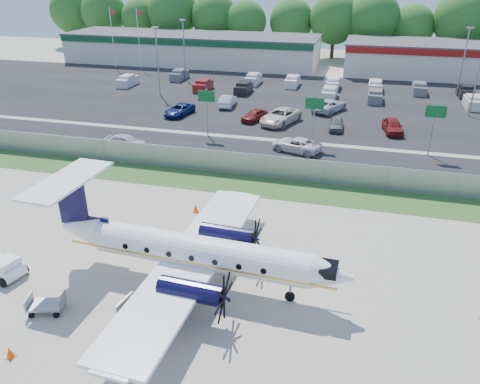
% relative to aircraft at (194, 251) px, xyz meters
% --- Properties ---
extents(ground, '(170.00, 170.00, 0.00)m').
position_rel_aircraft_xyz_m(ground, '(0.65, 1.45, -2.09)').
color(ground, '#B2A796').
rests_on(ground, ground).
extents(grass_verge, '(170.00, 4.00, 0.02)m').
position_rel_aircraft_xyz_m(grass_verge, '(0.65, 13.45, -2.08)').
color(grass_verge, '#2D561E').
rests_on(grass_verge, ground).
extents(access_road, '(170.00, 8.00, 0.02)m').
position_rel_aircraft_xyz_m(access_road, '(0.65, 20.45, -2.08)').
color(access_road, black).
rests_on(access_road, ground).
extents(parking_lot, '(170.00, 32.00, 0.02)m').
position_rel_aircraft_xyz_m(parking_lot, '(0.65, 41.45, -2.08)').
color(parking_lot, black).
rests_on(parking_lot, ground).
extents(perimeter_fence, '(120.00, 0.06, 1.99)m').
position_rel_aircraft_xyz_m(perimeter_fence, '(0.65, 15.45, -1.09)').
color(perimeter_fence, gray).
rests_on(perimeter_fence, ground).
extents(building_west, '(46.40, 12.40, 5.24)m').
position_rel_aircraft_xyz_m(building_west, '(-23.35, 63.43, 0.54)').
color(building_west, silver).
rests_on(building_west, ground).
extents(sign_left, '(1.80, 0.26, 5.00)m').
position_rel_aircraft_xyz_m(sign_left, '(-7.35, 24.36, 1.52)').
color(sign_left, gray).
rests_on(sign_left, ground).
extents(sign_mid, '(1.80, 0.26, 5.00)m').
position_rel_aircraft_xyz_m(sign_mid, '(3.65, 24.36, 1.52)').
color(sign_mid, gray).
rests_on(sign_mid, ground).
extents(sign_right, '(1.80, 0.26, 5.00)m').
position_rel_aircraft_xyz_m(sign_right, '(14.65, 24.36, 1.52)').
color(sign_right, gray).
rests_on(sign_right, ground).
extents(flagpole_west, '(1.06, 0.12, 10.00)m').
position_rel_aircraft_xyz_m(flagpole_west, '(-35.27, 56.45, 3.55)').
color(flagpole_west, white).
rests_on(flagpole_west, ground).
extents(flagpole_east, '(1.06, 0.12, 10.00)m').
position_rel_aircraft_xyz_m(flagpole_east, '(-30.27, 56.45, 3.55)').
color(flagpole_east, white).
rests_on(flagpole_east, ground).
extents(light_pole_nw, '(0.90, 0.35, 9.09)m').
position_rel_aircraft_xyz_m(light_pole_nw, '(-19.35, 39.45, 3.14)').
color(light_pole_nw, gray).
rests_on(light_pole_nw, ground).
extents(light_pole_ne, '(0.90, 0.35, 9.09)m').
position_rel_aircraft_xyz_m(light_pole_ne, '(20.65, 39.45, 3.14)').
color(light_pole_ne, gray).
rests_on(light_pole_ne, ground).
extents(light_pole_sw, '(0.90, 0.35, 9.09)m').
position_rel_aircraft_xyz_m(light_pole_sw, '(-19.35, 49.45, 3.14)').
color(light_pole_sw, gray).
rests_on(light_pole_sw, ground).
extents(light_pole_se, '(0.90, 0.35, 9.09)m').
position_rel_aircraft_xyz_m(light_pole_se, '(20.65, 49.45, 3.14)').
color(light_pole_se, gray).
rests_on(light_pole_se, ground).
extents(tree_line, '(112.00, 6.00, 14.00)m').
position_rel_aircraft_xyz_m(tree_line, '(0.65, 75.45, -2.09)').
color(tree_line, '#25601C').
rests_on(tree_line, ground).
extents(aircraft, '(17.47, 17.23, 5.42)m').
position_rel_aircraft_xyz_m(aircraft, '(0.00, 0.00, 0.00)').
color(aircraft, white).
rests_on(aircraft, ground).
extents(pushback_tug, '(2.57, 2.11, 1.25)m').
position_rel_aircraft_xyz_m(pushback_tug, '(-10.79, -2.24, -1.50)').
color(pushback_tug, white).
rests_on(pushback_tug, ground).
extents(baggage_cart_near, '(2.40, 1.65, 1.17)m').
position_rel_aircraft_xyz_m(baggage_cart_near, '(-1.36, -3.85, -1.55)').
color(baggage_cart_near, gray).
rests_on(baggage_cart_near, ground).
extents(baggage_cart_far, '(2.03, 1.53, 0.95)m').
position_rel_aircraft_xyz_m(baggage_cart_far, '(-6.59, -4.31, -1.65)').
color(baggage_cart_far, gray).
rests_on(baggage_cart_far, ground).
extents(cone_port_wing, '(0.40, 0.40, 0.57)m').
position_rel_aircraft_xyz_m(cone_port_wing, '(-6.28, -7.51, -1.82)').
color(cone_port_wing, '#FF5708').
rests_on(cone_port_wing, ground).
extents(cone_starboard_wing, '(0.43, 0.43, 0.62)m').
position_rel_aircraft_xyz_m(cone_starboard_wing, '(-2.84, 8.02, -1.80)').
color(cone_starboard_wing, '#FF5708').
rests_on(cone_starboard_wing, ground).
extents(road_car_west, '(4.24, 1.87, 1.42)m').
position_rel_aircraft_xyz_m(road_car_west, '(-13.98, 18.82, -2.09)').
color(road_car_west, silver).
rests_on(road_car_west, ground).
extents(road_car_mid, '(5.28, 3.57, 1.34)m').
position_rel_aircraft_xyz_m(road_car_mid, '(2.35, 22.30, -2.09)').
color(road_car_mid, silver).
rests_on(road_car_mid, ground).
extents(parked_car_a, '(2.95, 5.05, 1.32)m').
position_rel_aircraft_xyz_m(parked_car_a, '(-13.12, 30.91, -2.09)').
color(parked_car_a, navy).
rests_on(parked_car_a, ground).
extents(parked_car_b, '(2.85, 4.22, 1.34)m').
position_rel_aircraft_xyz_m(parked_car_b, '(-3.84, 31.01, -2.09)').
color(parked_car_b, maroon).
rests_on(parked_car_b, ground).
extents(parked_car_c, '(4.60, 6.59, 1.67)m').
position_rel_aircraft_xyz_m(parked_car_c, '(-0.72, 30.78, -2.09)').
color(parked_car_c, beige).
rests_on(parked_car_c, ground).
extents(parked_car_d, '(1.68, 3.82, 1.28)m').
position_rel_aircraft_xyz_m(parked_car_d, '(5.60, 30.13, -2.09)').
color(parked_car_d, '#595B5E').
rests_on(parked_car_d, ground).
extents(parked_car_e, '(2.49, 4.65, 1.51)m').
position_rel_aircraft_xyz_m(parked_car_e, '(11.55, 30.57, -2.09)').
color(parked_car_e, maroon).
rests_on(parked_car_e, ground).
extents(parked_car_f, '(1.82, 4.50, 1.45)m').
position_rel_aircraft_xyz_m(parked_car_f, '(-8.59, 36.20, -2.09)').
color(parked_car_f, silver).
rests_on(parked_car_f, ground).
extents(parked_car_g, '(4.54, 6.02, 1.52)m').
position_rel_aircraft_xyz_m(parked_car_g, '(4.23, 37.20, -2.09)').
color(parked_car_g, silver).
rests_on(parked_car_g, ground).
extents(far_parking_rows, '(56.00, 10.00, 1.60)m').
position_rel_aircraft_xyz_m(far_parking_rows, '(0.65, 46.45, -2.09)').
color(far_parking_rows, gray).
rests_on(far_parking_rows, ground).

